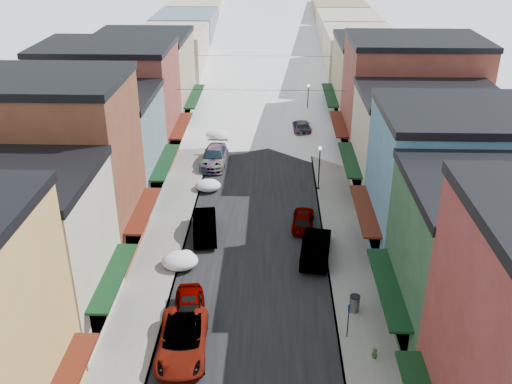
# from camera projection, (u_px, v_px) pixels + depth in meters

# --- Properties ---
(road) EXTENTS (10.00, 160.00, 0.01)m
(road) POSITION_uv_depth(u_px,v_px,m) (264.00, 94.00, 75.76)
(road) COLOR black
(road) RESTS_ON ground
(sidewalk_left) EXTENTS (3.20, 160.00, 0.15)m
(sidewalk_left) POSITION_uv_depth(u_px,v_px,m) (215.00, 93.00, 75.92)
(sidewalk_left) COLOR gray
(sidewalk_left) RESTS_ON ground
(sidewalk_right) EXTENTS (3.20, 160.00, 0.15)m
(sidewalk_right) POSITION_uv_depth(u_px,v_px,m) (314.00, 94.00, 75.55)
(sidewalk_right) COLOR gray
(sidewalk_right) RESTS_ON ground
(curb_left) EXTENTS (0.10, 160.00, 0.15)m
(curb_left) POSITION_uv_depth(u_px,v_px,m) (226.00, 93.00, 75.87)
(curb_left) COLOR slate
(curb_left) RESTS_ON ground
(curb_right) EXTENTS (0.10, 160.00, 0.15)m
(curb_right) POSITION_uv_depth(u_px,v_px,m) (302.00, 94.00, 75.59)
(curb_right) COLOR slate
(curb_right) RESTS_ON ground
(bldg_l_cream) EXTENTS (11.30, 8.20, 9.50)m
(bldg_l_cream) POSITION_uv_depth(u_px,v_px,m) (9.00, 251.00, 31.34)
(bldg_l_cream) COLOR beige
(bldg_l_cream) RESTS_ON ground
(bldg_l_brick_near) EXTENTS (12.30, 8.20, 12.50)m
(bldg_l_brick_near) POSITION_uv_depth(u_px,v_px,m) (48.00, 168.00, 37.90)
(bldg_l_brick_near) COLOR brown
(bldg_l_brick_near) RESTS_ON ground
(bldg_l_grayblue) EXTENTS (11.30, 9.20, 9.00)m
(bldg_l_grayblue) POSITION_uv_depth(u_px,v_px,m) (95.00, 146.00, 46.29)
(bldg_l_grayblue) COLOR slate
(bldg_l_grayblue) RESTS_ON ground
(bldg_l_brick_far) EXTENTS (13.30, 9.20, 11.00)m
(bldg_l_brick_far) POSITION_uv_depth(u_px,v_px,m) (111.00, 102.00, 53.98)
(bldg_l_brick_far) COLOR brown
(bldg_l_brick_far) RESTS_ON ground
(bldg_l_tan) EXTENTS (11.30, 11.20, 10.00)m
(bldg_l_tan) POSITION_uv_depth(u_px,v_px,m) (144.00, 80.00, 63.16)
(bldg_l_tan) COLOR tan
(bldg_l_tan) RESTS_ON ground
(bldg_r_green) EXTENTS (11.30, 9.20, 9.50)m
(bldg_r_green) POSITION_uv_depth(u_px,v_px,m) (497.00, 264.00, 30.15)
(bldg_r_green) COLOR #21462C
(bldg_r_green) RESTS_ON ground
(bldg_r_blue) EXTENTS (11.30, 9.20, 10.50)m
(bldg_r_blue) POSITION_uv_depth(u_px,v_px,m) (451.00, 184.00, 38.02)
(bldg_r_blue) COLOR teal
(bldg_r_blue) RESTS_ON ground
(bldg_r_cream) EXTENTS (12.30, 9.20, 9.00)m
(bldg_r_cream) POSITION_uv_depth(u_px,v_px,m) (426.00, 146.00, 46.43)
(bldg_r_cream) COLOR #BFB69A
(bldg_r_cream) RESTS_ON ground
(bldg_r_brick_far) EXTENTS (13.30, 9.20, 11.50)m
(bldg_r_brick_far) POSITION_uv_depth(u_px,v_px,m) (410.00, 99.00, 53.97)
(bldg_r_brick_far) COLOR maroon
(bldg_r_brick_far) RESTS_ON ground
(bldg_r_tan) EXTENTS (11.30, 11.20, 9.50)m
(bldg_r_tan) POSITION_uv_depth(u_px,v_px,m) (381.00, 82.00, 63.42)
(bldg_r_tan) COLOR #9C8866
(bldg_r_tan) RESTS_ON ground
(distant_blocks) EXTENTS (34.00, 55.00, 8.00)m
(distant_blocks) POSITION_uv_depth(u_px,v_px,m) (267.00, 32.00, 94.71)
(distant_blocks) COLOR gray
(distant_blocks) RESTS_ON ground
(overhead_cables) EXTENTS (16.40, 15.04, 0.04)m
(overhead_cables) POSITION_uv_depth(u_px,v_px,m) (262.00, 71.00, 61.82)
(overhead_cables) COLOR black
(overhead_cables) RESTS_ON ground
(car_white_suv) EXTENTS (2.93, 5.77, 1.56)m
(car_white_suv) POSITION_uv_depth(u_px,v_px,m) (182.00, 341.00, 30.63)
(car_white_suv) COLOR silver
(car_white_suv) RESTS_ON ground
(car_silver_sedan) EXTENTS (2.33, 4.62, 1.51)m
(car_silver_sedan) POSITION_uv_depth(u_px,v_px,m) (189.00, 309.00, 33.16)
(car_silver_sedan) COLOR #96999D
(car_silver_sedan) RESTS_ON ground
(car_dark_hatch) EXTENTS (2.29, 5.00, 1.59)m
(car_dark_hatch) POSITION_uv_depth(u_px,v_px,m) (205.00, 226.00, 41.95)
(car_dark_hatch) COLOR black
(car_dark_hatch) RESTS_ON ground
(car_silver_wagon) EXTENTS (2.51, 5.73, 1.64)m
(car_silver_wagon) POSITION_uv_depth(u_px,v_px,m) (214.00, 157.00, 53.98)
(car_silver_wagon) COLOR #999AA0
(car_silver_wagon) RESTS_ON ground
(car_green_sedan) EXTENTS (2.52, 5.42, 1.72)m
(car_green_sedan) POSITION_uv_depth(u_px,v_px,m) (316.00, 247.00, 39.18)
(car_green_sedan) COLOR black
(car_green_sedan) RESTS_ON ground
(car_gray_suv) EXTENTS (2.00, 4.14, 1.36)m
(car_gray_suv) POSITION_uv_depth(u_px,v_px,m) (303.00, 219.00, 43.19)
(car_gray_suv) COLOR gray
(car_gray_suv) RESTS_ON ground
(car_black_sedan) EXTENTS (2.38, 5.08, 1.43)m
(car_black_sedan) POSITION_uv_depth(u_px,v_px,m) (301.00, 127.00, 61.99)
(car_black_sedan) COLOR black
(car_black_sedan) RESTS_ON ground
(car_lane_silver) EXTENTS (1.65, 3.93, 1.33)m
(car_lane_silver) POSITION_uv_depth(u_px,v_px,m) (251.00, 101.00, 70.83)
(car_lane_silver) COLOR gray
(car_lane_silver) RESTS_ON ground
(car_lane_white) EXTENTS (3.12, 5.83, 1.56)m
(car_lane_white) POSITION_uv_depth(u_px,v_px,m) (280.00, 78.00, 80.42)
(car_lane_white) COLOR white
(car_lane_white) RESTS_ON ground
(parking_sign) EXTENTS (0.10, 0.29, 2.18)m
(parking_sign) POSITION_uv_depth(u_px,v_px,m) (348.00, 318.00, 31.34)
(parking_sign) COLOR black
(parking_sign) RESTS_ON sidewalk_right
(trash_can) EXTENTS (0.62, 0.62, 1.06)m
(trash_can) POSITION_uv_depth(u_px,v_px,m) (355.00, 303.00, 33.75)
(trash_can) COLOR #545759
(trash_can) RESTS_ON sidewalk_right
(streetlamp_near) EXTENTS (0.32, 0.32, 3.89)m
(streetlamp_near) POSITION_uv_depth(u_px,v_px,m) (319.00, 162.00, 48.18)
(streetlamp_near) COLOR black
(streetlamp_near) RESTS_ON sidewalk_right
(streetlamp_far) EXTENTS (0.33, 0.33, 4.02)m
(streetlamp_far) POSITION_uv_depth(u_px,v_px,m) (308.00, 97.00, 65.33)
(streetlamp_far) COLOR black
(streetlamp_far) RESTS_ON sidewalk_right
(planter_far) EXTENTS (0.38, 0.38, 0.54)m
(planter_far) POSITION_uv_depth(u_px,v_px,m) (374.00, 353.00, 30.28)
(planter_far) COLOR #39632D
(planter_far) RESTS_ON sidewalk_right
(snow_pile_near) EXTENTS (2.46, 2.71, 1.04)m
(snow_pile_near) POSITION_uv_depth(u_px,v_px,m) (180.00, 260.00, 38.34)
(snow_pile_near) COLOR white
(snow_pile_near) RESTS_ON ground
(snow_pile_mid) EXTENTS (2.20, 2.55, 0.93)m
(snow_pile_mid) POSITION_uv_depth(u_px,v_px,m) (208.00, 185.00, 49.15)
(snow_pile_mid) COLOR white
(snow_pile_mid) RESTS_ON ground
(snow_pile_far) EXTENTS (2.34, 2.64, 0.99)m
(snow_pile_far) POSITION_uv_depth(u_px,v_px,m) (217.00, 134.00, 60.47)
(snow_pile_far) COLOR white
(snow_pile_far) RESTS_ON ground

